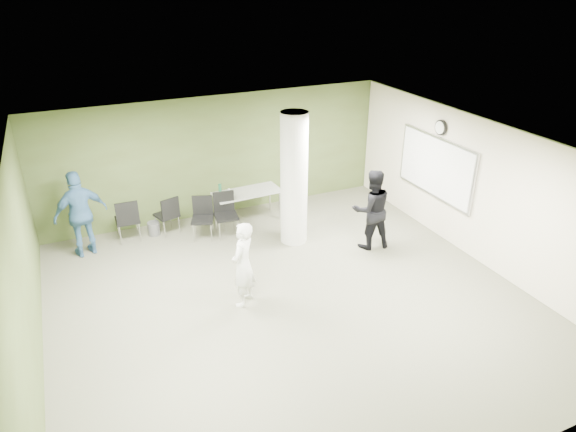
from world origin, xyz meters
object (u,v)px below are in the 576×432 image
woman_white (243,265)px  man_black (371,209)px  man_blue (81,214)px  chair_back_left (127,217)px  folding_table (246,194)px

woman_white → man_black: (3.08, 0.84, 0.08)m
man_black → man_blue: size_ratio=0.95×
woman_white → man_black: bearing=150.4°
chair_back_left → man_black: size_ratio=0.57×
chair_back_left → man_black: (4.54, -2.28, 0.29)m
chair_back_left → man_blue: (-0.88, -0.17, 0.33)m
woman_white → man_blue: man_blue is taller
folding_table → woman_white: bearing=-113.8°
woman_white → man_blue: 3.77m
woman_white → man_black: man_black is taller
chair_back_left → man_black: 5.09m
folding_table → man_blue: man_blue is taller
chair_back_left → woman_white: 3.45m
woman_white → man_blue: size_ratio=0.86×
chair_back_left → man_blue: 0.96m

